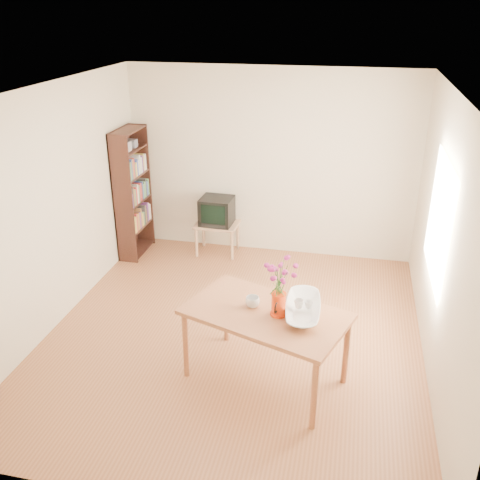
% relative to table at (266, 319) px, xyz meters
% --- Properties ---
extents(room, '(4.50, 4.50, 4.50)m').
position_rel_table_xyz_m(room, '(-0.43, 0.68, 0.63)').
color(room, brown).
rests_on(room, ground).
extents(table, '(1.65, 1.27, 0.75)m').
position_rel_table_xyz_m(table, '(0.00, 0.00, 0.00)').
color(table, '#985534').
rests_on(table, ground).
extents(tv_stand, '(0.60, 0.45, 0.46)m').
position_rel_table_xyz_m(tv_stand, '(-1.16, 2.65, -0.29)').
color(tv_stand, tan).
rests_on(tv_stand, ground).
extents(bookshelf, '(0.28, 0.70, 1.80)m').
position_rel_table_xyz_m(bookshelf, '(-2.30, 2.43, 0.17)').
color(bookshelf, black).
rests_on(bookshelf, ground).
extents(pitcher, '(0.15, 0.22, 0.23)m').
position_rel_table_xyz_m(pitcher, '(0.12, -0.02, 0.18)').
color(pitcher, '#E73C0D').
rests_on(pitcher, table).
extents(flowers, '(0.26, 0.26, 0.36)m').
position_rel_table_xyz_m(flowers, '(0.12, -0.02, 0.47)').
color(flowers, '#CD3097').
rests_on(flowers, pitcher).
extents(mug, '(0.15, 0.15, 0.10)m').
position_rel_table_xyz_m(mug, '(-0.14, 0.07, 0.13)').
color(mug, white).
rests_on(mug, table).
extents(bowl, '(0.50, 0.50, 0.45)m').
position_rel_table_xyz_m(bowl, '(0.33, 0.08, 0.30)').
color(bowl, white).
rests_on(bowl, table).
extents(teacup_a, '(0.09, 0.09, 0.07)m').
position_rel_table_xyz_m(teacup_a, '(0.29, 0.08, 0.26)').
color(teacup_a, white).
rests_on(teacup_a, bowl).
extents(teacup_b, '(0.09, 0.09, 0.06)m').
position_rel_table_xyz_m(teacup_b, '(0.37, 0.10, 0.25)').
color(teacup_b, white).
rests_on(teacup_b, bowl).
extents(television, '(0.45, 0.43, 0.38)m').
position_rel_table_xyz_m(television, '(-1.16, 2.66, -0.02)').
color(television, black).
rests_on(television, tv_stand).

